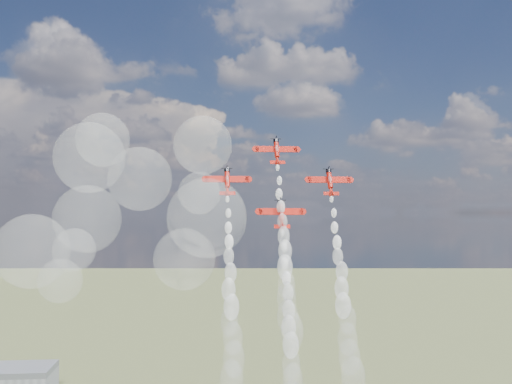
{
  "coord_description": "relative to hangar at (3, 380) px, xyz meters",
  "views": [
    {
      "loc": [
        -19.55,
        -143.84,
        92.87
      ],
      "look_at": [
        -4.67,
        11.07,
        98.3
      ],
      "focal_mm": 42.0,
      "sensor_mm": 36.0,
      "label": 1
    }
  ],
  "objects": [
    {
      "name": "plane_lead",
      "position": [
        121.33,
        -164.72,
        103.05
      ],
      "size": [
        11.32,
        5.76,
        7.47
      ],
      "rotation": [
        1.1,
        0.0,
        0.0
      ],
      "color": "#BA1309",
      "rests_on": "ground"
    },
    {
      "name": "drifted_smoke_cloud",
      "position": [
        80.42,
        -155.53,
        88.54
      ],
      "size": [
        65.95,
        41.41,
        50.82
      ],
      "color": "white",
      "rests_on": "ground"
    },
    {
      "name": "smoke_trail_lead",
      "position": [
        121.39,
        -183.15,
        67.4
      ],
      "size": [
        5.72,
        23.74,
        42.22
      ],
      "color": "white",
      "rests_on": "plane_lead"
    },
    {
      "name": "plane_right",
      "position": [
        134.87,
        -169.03,
        94.61
      ],
      "size": [
        11.32,
        5.76,
        7.47
      ],
      "rotation": [
        1.1,
        0.0,
        0.0
      ],
      "color": "#BA1309",
      "rests_on": "ground"
    },
    {
      "name": "plane_slot",
      "position": [
        121.33,
        -173.34,
        86.17
      ],
      "size": [
        11.32,
        5.76,
        7.47
      ],
      "rotation": [
        1.1,
        0.0,
        0.0
      ],
      "color": "#BA1309",
      "rests_on": "ground"
    },
    {
      "name": "smoke_trail_right",
      "position": [
        134.85,
        -187.21,
        58.57
      ],
      "size": [
        5.36,
        23.27,
        43.2
      ],
      "color": "white",
      "rests_on": "plane_right"
    },
    {
      "name": "smoke_trail_left",
      "position": [
        107.99,
        -187.33,
        58.76
      ],
      "size": [
        5.65,
        23.57,
        43.2
      ],
      "color": "white",
      "rests_on": "plane_left"
    },
    {
      "name": "plane_left",
      "position": [
        107.79,
        -169.03,
        94.61
      ],
      "size": [
        11.32,
        5.76,
        7.47
      ],
      "rotation": [
        1.1,
        0.0,
        0.0
      ],
      "color": "#BA1309",
      "rests_on": "ground"
    },
    {
      "name": "smoke_trail_slot",
      "position": [
        121.26,
        -191.6,
        50.34
      ],
      "size": [
        5.7,
        23.6,
        43.12
      ],
      "color": "white",
      "rests_on": "plane_slot"
    },
    {
      "name": "hangar",
      "position": [
        0.0,
        0.0,
        0.0
      ],
      "size": [
        50.0,
        28.0,
        13.0
      ],
      "color": "gray",
      "rests_on": "ground"
    }
  ]
}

